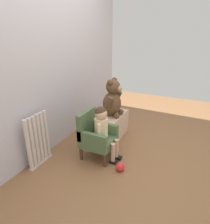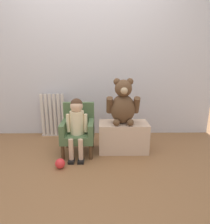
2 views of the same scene
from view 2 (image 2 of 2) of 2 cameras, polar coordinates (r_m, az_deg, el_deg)
The scene contains 8 objects.
ground_plane at distance 2.20m, azimuth -6.48°, elevation -16.98°, with size 6.00×6.00×0.00m, color brown.
back_wall at distance 3.06m, azimuth -4.92°, elevation 15.70°, with size 3.80×0.05×2.40m, color silver.
radiator at distance 3.13m, azimuth -14.65°, elevation -0.95°, with size 0.37×0.05×0.66m.
child_armchair at distance 2.54m, azimuth -7.65°, elevation -4.86°, with size 0.39×0.40×0.62m.
child_figure at distance 2.39m, azimuth -8.07°, elevation -2.17°, with size 0.25×0.35×0.71m.
low_bench at distance 2.60m, azimuth 5.24°, elevation -7.03°, with size 0.62×0.33×0.38m, color #CEAC93.
large_teddy_bear at distance 2.45m, azimuth 5.15°, elevation 2.29°, with size 0.41×0.29×0.56m.
toy_ball at distance 2.30m, azimuth -12.70°, elevation -14.15°, with size 0.11×0.11×0.11m, color red.
Camera 2 is at (0.21, -1.85, 1.16)m, focal length 32.00 mm.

